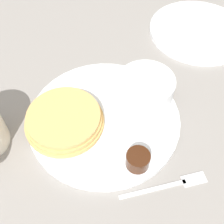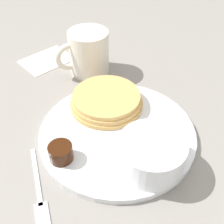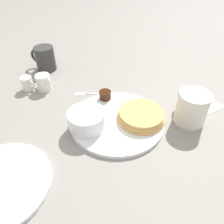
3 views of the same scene
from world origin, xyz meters
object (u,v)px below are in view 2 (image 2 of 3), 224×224
Objects in this scene: bowl at (151,153)px; coffee_mug at (88,53)px; fork at (39,194)px; plate at (117,133)px.

coffee_mug is at bearing 59.13° from bowl.
fork is at bearing -152.51° from coffee_mug.
bowl is 0.83× the size of fork.
coffee_mug reaches higher than plate.
bowl is at bearing -108.76° from plate.
coffee_mug is 0.94× the size of fork.
plate is 2.21× the size of fork.
bowl is 0.18m from fork.
plate is at bearing -7.20° from fork.
plate is at bearing 71.24° from bowl.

